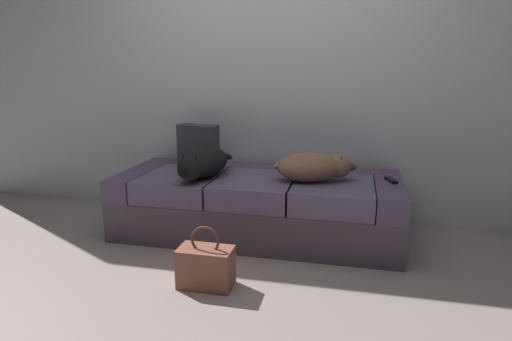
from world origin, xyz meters
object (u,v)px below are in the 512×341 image
at_px(dog_tan, 314,167).
at_px(throw_pillow, 198,145).
at_px(handbag, 206,266).
at_px(tv_remote, 391,180).
at_px(couch, 257,205).
at_px(dog_dark, 203,163).

distance_m(dog_tan, throw_pillow, 1.04).
relative_size(throw_pillow, handbag, 0.90).
bearing_deg(dog_tan, tv_remote, 12.08).
bearing_deg(tv_remote, couch, 163.95).
height_order(dog_tan, tv_remote, dog_tan).
bearing_deg(tv_remote, dog_tan, 173.73).
bearing_deg(throw_pillow, handbag, -68.24).
xyz_separation_m(dog_dark, handbag, (0.26, -0.72, -0.45)).
bearing_deg(dog_dark, dog_tan, 5.85).
relative_size(couch, dog_dark, 3.30).
distance_m(throw_pillow, handbag, 1.30).
height_order(throw_pillow, handbag, throw_pillow).
relative_size(couch, handbag, 5.63).
relative_size(dog_tan, handbag, 1.59).
height_order(dog_dark, dog_tan, dog_dark).
bearing_deg(tv_remote, dog_dark, 170.03).
bearing_deg(handbag, couch, 82.61).
xyz_separation_m(tv_remote, throw_pillow, (-1.53, 0.19, 0.16)).
distance_m(dog_dark, throw_pillow, 0.44).
relative_size(dog_dark, handbag, 1.71).
distance_m(couch, dog_tan, 0.56).
bearing_deg(couch, tv_remote, 2.29).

